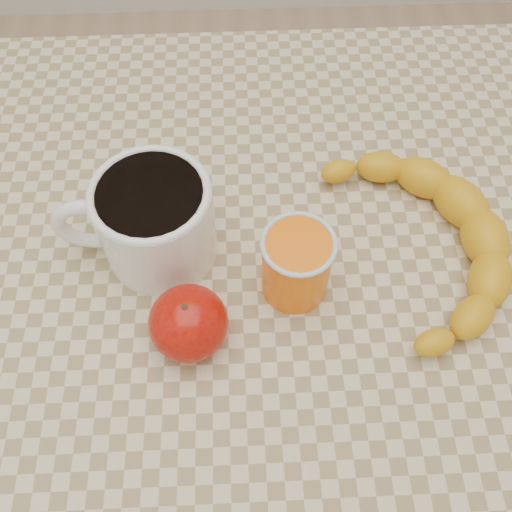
{
  "coord_description": "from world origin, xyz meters",
  "views": [
    {
      "loc": [
        -0.01,
        -0.32,
        1.3
      ],
      "look_at": [
        0.0,
        0.0,
        0.77
      ],
      "focal_mm": 40.0,
      "sensor_mm": 36.0,
      "label": 1
    }
  ],
  "objects_px": {
    "apple": "(189,323)",
    "banana": "(425,240)",
    "table": "(256,300)",
    "orange_juice_glass": "(296,264)",
    "coffee_mug": "(152,219)"
  },
  "relations": [
    {
      "from": "apple",
      "to": "banana",
      "type": "xyz_separation_m",
      "value": [
        0.26,
        0.09,
        -0.01
      ]
    },
    {
      "from": "table",
      "to": "apple",
      "type": "xyz_separation_m",
      "value": [
        -0.07,
        -0.08,
        0.12
      ]
    },
    {
      "from": "table",
      "to": "banana",
      "type": "height_order",
      "value": "banana"
    },
    {
      "from": "orange_juice_glass",
      "to": "apple",
      "type": "bearing_deg",
      "value": -152.87
    },
    {
      "from": "orange_juice_glass",
      "to": "apple",
      "type": "relative_size",
      "value": 0.88
    },
    {
      "from": "orange_juice_glass",
      "to": "banana",
      "type": "height_order",
      "value": "orange_juice_glass"
    },
    {
      "from": "coffee_mug",
      "to": "banana",
      "type": "height_order",
      "value": "coffee_mug"
    },
    {
      "from": "banana",
      "to": "coffee_mug",
      "type": "bearing_deg",
      "value": 169.07
    },
    {
      "from": "table",
      "to": "banana",
      "type": "distance_m",
      "value": 0.22
    },
    {
      "from": "coffee_mug",
      "to": "banana",
      "type": "bearing_deg",
      "value": -3.45
    },
    {
      "from": "table",
      "to": "apple",
      "type": "bearing_deg",
      "value": -129.88
    },
    {
      "from": "table",
      "to": "coffee_mug",
      "type": "height_order",
      "value": "coffee_mug"
    },
    {
      "from": "banana",
      "to": "apple",
      "type": "bearing_deg",
      "value": -167.34
    },
    {
      "from": "coffee_mug",
      "to": "orange_juice_glass",
      "type": "relative_size",
      "value": 1.95
    },
    {
      "from": "coffee_mug",
      "to": "banana",
      "type": "xyz_separation_m",
      "value": [
        0.29,
        -0.02,
        -0.03
      ]
    }
  ]
}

